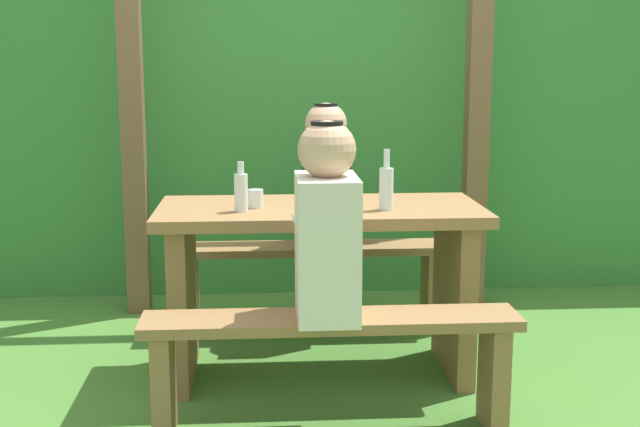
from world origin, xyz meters
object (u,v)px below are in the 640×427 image
at_px(drinking_glass, 256,199).
at_px(bench_far, 312,270).
at_px(bottle_left, 241,191).
at_px(bench_near, 331,350).
at_px(picnic_table, 320,262).
at_px(person_black_coat, 326,180).
at_px(bottle_right, 386,187).
at_px(person_white_shirt, 327,228).

bearing_deg(drinking_glass, bench_far, 65.95).
relative_size(bench_far, bottle_left, 6.71).
height_order(bench_near, drinking_glass, drinking_glass).
distance_m(picnic_table, person_black_coat, 0.66).
bearing_deg(drinking_glass, bottle_right, -9.39).
height_order(picnic_table, bench_near, picnic_table).
relative_size(picnic_table, bottle_right, 5.46).
xyz_separation_m(bench_far, bottle_right, (0.27, -0.71, 0.54)).
bearing_deg(bench_near, bottle_right, 60.72).
bearing_deg(picnic_table, bottle_right, -22.78).
relative_size(person_black_coat, drinking_glass, 9.17).
distance_m(person_black_coat, bottle_left, 0.81).
bearing_deg(bench_far, bench_near, -90.00).
xyz_separation_m(drinking_glass, bottle_left, (-0.06, -0.09, 0.05)).
bearing_deg(person_black_coat, bottle_right, -74.21).
height_order(bottle_left, bottle_right, bottle_right).
height_order(picnic_table, bench_far, picnic_table).
bearing_deg(bottle_left, picnic_table, 17.95).
xyz_separation_m(picnic_table, bottle_right, (0.27, -0.11, 0.35)).
bearing_deg(bench_near, person_black_coat, 86.60).
distance_m(bench_near, bottle_left, 0.79).
bearing_deg(person_white_shirt, person_black_coat, 85.78).
bearing_deg(bench_near, person_white_shirt, 168.76).
relative_size(person_black_coat, bottle_left, 3.45).
xyz_separation_m(bench_near, bottle_left, (-0.34, 0.49, 0.52)).
height_order(bench_far, bottle_left, bottle_left).
bearing_deg(bench_far, person_white_shirt, -90.80).
bearing_deg(bottle_right, bench_near, -119.28).
distance_m(picnic_table, person_white_shirt, 0.65).
distance_m(bench_far, bottle_left, 0.94).
bearing_deg(person_black_coat, person_white_shirt, -94.22).
relative_size(bench_near, person_black_coat, 1.95).
distance_m(picnic_table, bottle_left, 0.49).
relative_size(picnic_table, person_black_coat, 1.95).
height_order(drinking_glass, bottle_left, bottle_left).
xyz_separation_m(person_black_coat, drinking_glass, (-0.35, -0.62, 0.01)).
bearing_deg(picnic_table, drinking_glass, -175.22).
height_order(person_black_coat, bottle_right, person_black_coat).
bearing_deg(bench_far, person_black_coat, -2.68).
height_order(picnic_table, drinking_glass, drinking_glass).
relative_size(bench_near, bottle_right, 5.46).
height_order(person_white_shirt, bottle_left, person_white_shirt).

